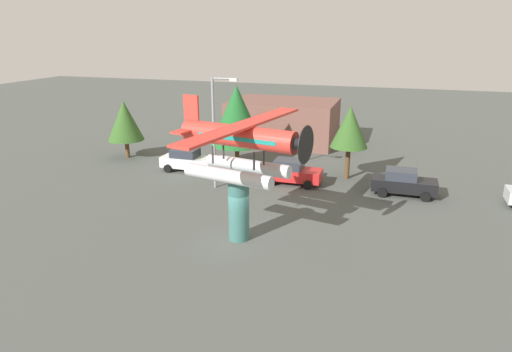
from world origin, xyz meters
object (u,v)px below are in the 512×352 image
at_px(display_pedestal, 239,209).
at_px(tree_center_back, 350,127).
at_px(tree_west, 125,121).
at_px(tree_east, 237,115).
at_px(car_far_black, 403,182).
at_px(car_near_white, 188,160).
at_px(storefront_building, 283,121).
at_px(floatplane_monument, 240,146).
at_px(streetlight_primary, 216,125).
at_px(car_mid_red, 291,172).

distance_m(display_pedestal, tree_center_back, 13.01).
relative_size(display_pedestal, tree_west, 0.70).
xyz_separation_m(display_pedestal, tree_east, (-4.76, 12.96, 2.39)).
xyz_separation_m(car_far_black, tree_center_back, (-4.01, 2.46, 3.00)).
relative_size(car_near_white, storefront_building, 0.42).
bearing_deg(floatplane_monument, storefront_building, 110.00).
relative_size(storefront_building, tree_center_back, 1.85).
bearing_deg(floatplane_monument, car_near_white, 139.44).
bearing_deg(streetlight_primary, display_pedestal, -60.24).
xyz_separation_m(floatplane_monument, car_near_white, (-8.06, 10.33, -4.23)).
distance_m(car_near_white, tree_west, 7.37).
relative_size(storefront_building, tree_east, 1.55).
bearing_deg(display_pedestal, tree_east, 110.15).
height_order(display_pedestal, car_far_black, display_pedestal).
distance_m(car_mid_red, streetlight_primary, 6.40).
bearing_deg(storefront_building, streetlight_primary, -93.85).
distance_m(tree_west, tree_center_back, 18.88).
bearing_deg(tree_east, car_mid_red, -31.65).
height_order(car_near_white, tree_center_back, tree_center_back).
xyz_separation_m(car_far_black, tree_east, (-13.00, 3.32, 3.23)).
relative_size(car_mid_red, tree_center_back, 0.77).
height_order(car_near_white, car_far_black, same).
height_order(storefront_building, tree_west, tree_west).
bearing_deg(storefront_building, car_far_black, -47.26).
distance_m(floatplane_monument, tree_east, 13.91).
relative_size(floatplane_monument, streetlight_primary, 1.36).
bearing_deg(display_pedestal, tree_center_back, 70.71).
bearing_deg(car_mid_red, tree_west, 170.33).
bearing_deg(floatplane_monument, tree_west, 151.65).
bearing_deg(floatplane_monument, car_mid_red, 98.99).
height_order(car_far_black, tree_east, tree_east).
xyz_separation_m(streetlight_primary, tree_center_back, (8.40, 4.82, -0.59)).
height_order(car_mid_red, tree_center_back, tree_center_back).
distance_m(floatplane_monument, car_near_white, 13.76).
xyz_separation_m(storefront_building, tree_center_back, (7.41, -9.89, 1.86)).
xyz_separation_m(display_pedestal, storefront_building, (-3.17, 22.00, 0.31)).
bearing_deg(floatplane_monument, tree_east, 122.08).
xyz_separation_m(tree_west, tree_center_back, (18.86, -0.17, 0.65)).
bearing_deg(tree_west, storefront_building, 40.33).
bearing_deg(display_pedestal, car_far_black, 49.48).
height_order(streetlight_primary, storefront_building, streetlight_primary).
height_order(car_far_black, tree_center_back, tree_center_back).
bearing_deg(storefront_building, car_near_white, -112.12).
distance_m(display_pedestal, floatplane_monument, 3.39).
distance_m(floatplane_monument, tree_center_back, 12.87).
distance_m(car_far_black, streetlight_primary, 13.13).
bearing_deg(storefront_building, tree_center_back, -53.16).
distance_m(car_far_black, storefront_building, 16.86).
bearing_deg(tree_east, floatplane_monument, -69.39).
distance_m(streetlight_primary, storefront_building, 14.95).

